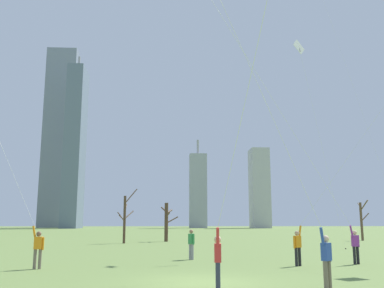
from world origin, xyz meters
The scene contains 15 objects.
ground_plane centered at (0.00, 0.00, 0.00)m, with size 400.00×400.00×0.00m, color olive.
kite_flyer_far_back_yellow centered at (2.67, -2.29, 3.28)m, with size 7.85×3.02×17.28m.
kite_flyer_midfield_left_pink centered at (6.34, 5.10, 3.47)m, with size 11.09×4.50×16.87m.
kite_flyer_foreground_right_orange centered at (-7.97, 4.86, 3.00)m, with size 10.16×3.58×19.92m.
kite_flyer_midfield_right_green centered at (6.46, 5.34, 2.95)m, with size 8.55×1.61×11.68m.
kite_flyer_foreground_left_teal centered at (0.66, -5.32, 4.31)m, with size 1.89×14.42×16.21m.
bystander_strolling_midfield centered at (0.13, 8.91, 0.90)m, with size 0.35×0.45×1.62m.
distant_kite_high_overhead_white centered at (8.37, 13.47, 13.39)m, with size 4.83×4.64×14.95m.
bare_tree_left_of_center centered at (-1.24, 31.31, 2.22)m, with size 1.91×2.68×4.05m.
bare_tree_center centered at (-5.30, 27.62, 2.50)m, with size 1.94×2.39×5.36m.
bare_tree_right_of_center centered at (20.61, 32.42, 2.33)m, with size 1.29×2.67×4.46m.
skyline_wide_slab centered at (-32.41, 130.28, 27.37)m, with size 5.36×11.72×59.23m.
skyline_mid_tower_left centered at (30.74, 132.35, 13.60)m, with size 6.08×8.31×27.19m.
skyline_squat_block centered at (9.74, 136.95, 13.00)m, with size 6.03×5.67×31.18m.
skyline_short_annex centered at (-41.89, 145.42, 33.88)m, with size 11.19×5.18×67.76m.
Camera 1 is at (-1.25, -15.41, 2.03)m, focal length 40.38 mm.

